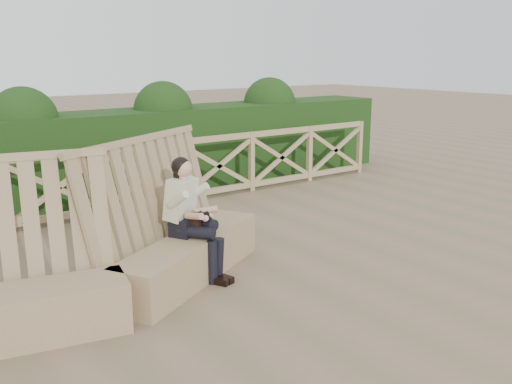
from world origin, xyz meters
TOP-DOWN VIEW (x-y plane):
  - ground at (0.00, 0.00)m, footprint 60.00×60.00m
  - bench at (-2.03, 0.39)m, footprint 4.54×1.83m
  - woman at (-0.88, 0.52)m, footprint 0.57×0.84m
  - guardrail at (0.00, 3.50)m, footprint 10.10×0.09m
  - hedge at (0.00, 4.70)m, footprint 12.00×1.20m

SIDE VIEW (x-z plane):
  - ground at x=0.00m, z-range 0.00..0.00m
  - bench at x=-2.03m, z-range -0.40..1.22m
  - guardrail at x=0.00m, z-range 0.00..1.10m
  - hedge at x=0.00m, z-range 0.00..1.50m
  - woman at x=-0.88m, z-range 0.07..1.45m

